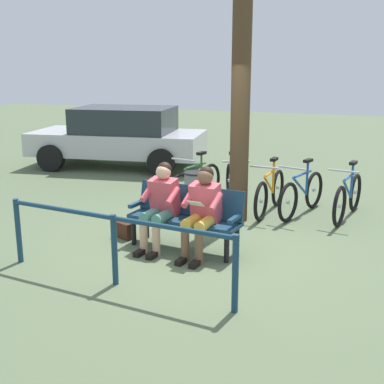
{
  "coord_description": "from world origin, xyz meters",
  "views": [
    {
      "loc": [
        -2.41,
        6.28,
        2.52
      ],
      "look_at": [
        0.15,
        -0.14,
        0.75
      ],
      "focal_mm": 47.28,
      "sensor_mm": 36.0,
      "label": 1
    }
  ],
  "objects_px": {
    "tree_trunk": "(240,115)",
    "bicycle_black": "(196,184)",
    "person_companion": "(161,202)",
    "bicycle_purple": "(302,194)",
    "bicycle_green": "(348,197)",
    "parked_car": "(120,136)",
    "bicycle_orange": "(233,185)",
    "person_reading": "(202,208)",
    "handbag": "(124,230)",
    "litter_bin": "(195,194)",
    "bench": "(187,213)",
    "bicycle_red": "(270,193)"
  },
  "relations": [
    {
      "from": "tree_trunk",
      "to": "bicycle_black",
      "type": "distance_m",
      "value": 1.84
    },
    {
      "from": "person_companion",
      "to": "bicycle_purple",
      "type": "bearing_deg",
      "value": -117.88
    },
    {
      "from": "person_companion",
      "to": "bicycle_green",
      "type": "distance_m",
      "value": 3.33
    },
    {
      "from": "parked_car",
      "to": "bicycle_orange",
      "type": "bearing_deg",
      "value": 137.5
    },
    {
      "from": "person_reading",
      "to": "person_companion",
      "type": "distance_m",
      "value": 0.64
    },
    {
      "from": "handbag",
      "to": "bicycle_green",
      "type": "distance_m",
      "value": 3.73
    },
    {
      "from": "person_companion",
      "to": "litter_bin",
      "type": "bearing_deg",
      "value": -79.74
    },
    {
      "from": "tree_trunk",
      "to": "handbag",
      "type": "bearing_deg",
      "value": 48.35
    },
    {
      "from": "person_reading",
      "to": "bicycle_black",
      "type": "distance_m",
      "value": 2.62
    },
    {
      "from": "person_reading",
      "to": "handbag",
      "type": "relative_size",
      "value": 4.0
    },
    {
      "from": "person_reading",
      "to": "litter_bin",
      "type": "bearing_deg",
      "value": -59.87
    },
    {
      "from": "bench",
      "to": "handbag",
      "type": "distance_m",
      "value": 1.08
    },
    {
      "from": "bicycle_black",
      "to": "person_reading",
      "type": "bearing_deg",
      "value": 35.0
    },
    {
      "from": "person_companion",
      "to": "bicycle_orange",
      "type": "distance_m",
      "value": 2.52
    },
    {
      "from": "person_reading",
      "to": "parked_car",
      "type": "xyz_separation_m",
      "value": [
        4.01,
        -4.9,
        0.11
      ]
    },
    {
      "from": "bicycle_green",
      "to": "bicycle_red",
      "type": "height_order",
      "value": "same"
    },
    {
      "from": "tree_trunk",
      "to": "bench",
      "type": "bearing_deg",
      "value": 78.69
    },
    {
      "from": "bench",
      "to": "parked_car",
      "type": "relative_size",
      "value": 0.37
    },
    {
      "from": "bench",
      "to": "bicycle_orange",
      "type": "relative_size",
      "value": 1.05
    },
    {
      "from": "litter_bin",
      "to": "parked_car",
      "type": "xyz_separation_m",
      "value": [
        3.25,
        -3.21,
        0.4
      ]
    },
    {
      "from": "person_companion",
      "to": "bicycle_red",
      "type": "relative_size",
      "value": 0.71
    },
    {
      "from": "litter_bin",
      "to": "bicycle_purple",
      "type": "distance_m",
      "value": 1.81
    },
    {
      "from": "tree_trunk",
      "to": "person_reading",
      "type": "bearing_deg",
      "value": 90.16
    },
    {
      "from": "bench",
      "to": "bicycle_red",
      "type": "bearing_deg",
      "value": -102.28
    },
    {
      "from": "bicycle_purple",
      "to": "parked_car",
      "type": "xyz_separation_m",
      "value": [
        4.92,
        -2.51,
        0.41
      ]
    },
    {
      "from": "bench",
      "to": "person_companion",
      "type": "bearing_deg",
      "value": 27.27
    },
    {
      "from": "tree_trunk",
      "to": "bicycle_purple",
      "type": "relative_size",
      "value": 2.1
    },
    {
      "from": "person_reading",
      "to": "bicycle_red",
      "type": "distance_m",
      "value": 2.35
    },
    {
      "from": "handbag",
      "to": "parked_car",
      "type": "relative_size",
      "value": 0.07
    },
    {
      "from": "bench",
      "to": "bicycle_black",
      "type": "relative_size",
      "value": 0.99
    },
    {
      "from": "person_companion",
      "to": "parked_car",
      "type": "bearing_deg",
      "value": -49.23
    },
    {
      "from": "bench",
      "to": "handbag",
      "type": "height_order",
      "value": "bench"
    },
    {
      "from": "person_reading",
      "to": "litter_bin",
      "type": "distance_m",
      "value": 1.87
    },
    {
      "from": "tree_trunk",
      "to": "litter_bin",
      "type": "relative_size",
      "value": 4.61
    },
    {
      "from": "person_companion",
      "to": "bicycle_black",
      "type": "bearing_deg",
      "value": -74.79
    },
    {
      "from": "handbag",
      "to": "bicycle_black",
      "type": "bearing_deg",
      "value": -97.68
    },
    {
      "from": "person_reading",
      "to": "handbag",
      "type": "distance_m",
      "value": 1.44
    },
    {
      "from": "bench",
      "to": "person_reading",
      "type": "bearing_deg",
      "value": 152.95
    },
    {
      "from": "handbag",
      "to": "parked_car",
      "type": "distance_m",
      "value": 5.44
    },
    {
      "from": "bicycle_green",
      "to": "bicycle_purple",
      "type": "xyz_separation_m",
      "value": [
        0.75,
        0.07,
        0.0
      ]
    },
    {
      "from": "bicycle_purple",
      "to": "bicycle_orange",
      "type": "xyz_separation_m",
      "value": [
        1.28,
        -0.17,
        0.0
      ]
    },
    {
      "from": "bicycle_orange",
      "to": "bicycle_black",
      "type": "relative_size",
      "value": 0.94
    },
    {
      "from": "bench",
      "to": "person_companion",
      "type": "xyz_separation_m",
      "value": [
        0.33,
        0.13,
        0.16
      ]
    },
    {
      "from": "handbag",
      "to": "litter_bin",
      "type": "distance_m",
      "value": 1.59
    },
    {
      "from": "litter_bin",
      "to": "person_reading",
      "type": "bearing_deg",
      "value": 114.31
    },
    {
      "from": "litter_bin",
      "to": "bicycle_green",
      "type": "height_order",
      "value": "bicycle_green"
    },
    {
      "from": "handbag",
      "to": "bicycle_red",
      "type": "distance_m",
      "value": 2.69
    },
    {
      "from": "litter_bin",
      "to": "bicycle_green",
      "type": "distance_m",
      "value": 2.54
    },
    {
      "from": "litter_bin",
      "to": "bicycle_green",
      "type": "relative_size",
      "value": 0.45
    },
    {
      "from": "tree_trunk",
      "to": "parked_car",
      "type": "xyz_separation_m",
      "value": [
        4.01,
        -3.21,
        -0.95
      ]
    }
  ]
}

